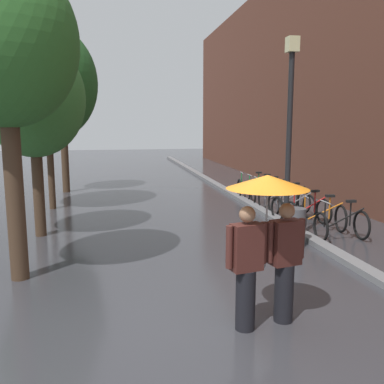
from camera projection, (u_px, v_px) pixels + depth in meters
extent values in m
plane|color=#38383D|center=(212.00, 325.00, 5.62)|extent=(80.00, 80.00, 0.00)
cube|color=slate|center=(232.00, 193.00, 15.89)|extent=(0.30, 36.00, 0.12)
cylinder|color=#473323|center=(15.00, 196.00, 7.06)|extent=(0.30, 0.30, 2.96)
ellipsoid|color=#2D6628|center=(4.00, 41.00, 6.66)|extent=(2.37, 2.37, 2.75)
cylinder|color=#473323|center=(39.00, 190.00, 9.94)|extent=(0.26, 0.26, 2.25)
ellipsoid|color=#387533|center=(33.00, 98.00, 9.59)|extent=(2.38, 2.38, 2.74)
cylinder|color=#473323|center=(51.00, 168.00, 13.12)|extent=(0.21, 0.21, 2.60)
ellipsoid|color=#235623|center=(46.00, 83.00, 12.70)|extent=(3.10, 3.10, 3.56)
cylinder|color=#473323|center=(65.00, 152.00, 16.38)|extent=(0.28, 0.28, 3.16)
ellipsoid|color=#235623|center=(61.00, 82.00, 15.94)|extent=(2.40, 2.40, 3.00)
torus|color=black|center=(321.00, 227.00, 9.52)|extent=(0.08, 0.70, 0.70)
torus|color=black|center=(362.00, 225.00, 9.69)|extent=(0.08, 0.70, 0.70)
cylinder|color=black|center=(346.00, 217.00, 9.59)|extent=(0.88, 0.06, 0.43)
cylinder|color=black|center=(350.00, 214.00, 9.59)|extent=(0.04, 0.04, 0.55)
cube|color=black|center=(351.00, 201.00, 9.54)|extent=(0.22, 0.11, 0.06)
cylinder|color=black|center=(325.00, 214.00, 9.49)|extent=(0.04, 0.04, 0.58)
cylinder|color=#9E9EA3|center=(325.00, 202.00, 9.44)|extent=(0.04, 0.46, 0.03)
torus|color=black|center=(301.00, 219.00, 10.29)|extent=(0.14, 0.70, 0.70)
torus|color=black|center=(341.00, 219.00, 10.36)|extent=(0.14, 0.70, 0.70)
cylinder|color=orange|center=(325.00, 211.00, 10.30)|extent=(0.88, 0.14, 0.43)
cylinder|color=orange|center=(330.00, 208.00, 10.30)|extent=(0.04, 0.04, 0.55)
cube|color=black|center=(330.00, 196.00, 10.25)|extent=(0.23, 0.12, 0.06)
cylinder|color=orange|center=(305.00, 208.00, 10.25)|extent=(0.04, 0.04, 0.58)
cylinder|color=#9E9EA3|center=(305.00, 196.00, 10.20)|extent=(0.08, 0.46, 0.03)
torus|color=black|center=(291.00, 214.00, 10.85)|extent=(0.16, 0.70, 0.70)
torus|color=black|center=(324.00, 212.00, 11.18)|extent=(0.16, 0.70, 0.70)
cylinder|color=red|center=(311.00, 205.00, 11.02)|extent=(0.88, 0.16, 0.43)
cylinder|color=red|center=(315.00, 202.00, 11.04)|extent=(0.04, 0.04, 0.55)
cube|color=black|center=(315.00, 191.00, 10.99)|extent=(0.23, 0.13, 0.06)
cylinder|color=red|center=(294.00, 203.00, 10.83)|extent=(0.04, 0.04, 0.58)
cylinder|color=#9E9EA3|center=(295.00, 192.00, 10.79)|extent=(0.09, 0.46, 0.03)
torus|color=black|center=(277.00, 209.00, 11.56)|extent=(0.14, 0.70, 0.70)
torus|color=black|center=(309.00, 207.00, 11.85)|extent=(0.14, 0.70, 0.70)
cylinder|color=slate|center=(297.00, 201.00, 11.70)|extent=(0.88, 0.13, 0.43)
cylinder|color=slate|center=(300.00, 198.00, 11.72)|extent=(0.04, 0.04, 0.55)
cube|color=black|center=(301.00, 187.00, 11.67)|extent=(0.23, 0.12, 0.06)
cylinder|color=slate|center=(280.00, 198.00, 11.53)|extent=(0.04, 0.04, 0.58)
cylinder|color=#9E9EA3|center=(281.00, 188.00, 11.49)|extent=(0.08, 0.46, 0.03)
torus|color=black|center=(274.00, 204.00, 12.26)|extent=(0.15, 0.70, 0.70)
torus|color=black|center=(304.00, 202.00, 12.58)|extent=(0.15, 0.70, 0.70)
cylinder|color=slate|center=(292.00, 196.00, 12.42)|extent=(0.88, 0.15, 0.43)
cylinder|color=slate|center=(295.00, 194.00, 12.44)|extent=(0.04, 0.04, 0.55)
cube|color=black|center=(296.00, 184.00, 12.39)|extent=(0.23, 0.13, 0.06)
cylinder|color=slate|center=(277.00, 194.00, 12.24)|extent=(0.04, 0.04, 0.58)
cylinder|color=#9E9EA3|center=(277.00, 184.00, 12.19)|extent=(0.09, 0.46, 0.03)
torus|color=black|center=(263.00, 199.00, 13.04)|extent=(0.11, 0.70, 0.70)
torus|color=black|center=(292.00, 198.00, 13.29)|extent=(0.11, 0.70, 0.70)
cylinder|color=slate|center=(281.00, 192.00, 13.16)|extent=(0.88, 0.10, 0.43)
cylinder|color=slate|center=(284.00, 190.00, 13.17)|extent=(0.04, 0.04, 0.55)
cube|color=black|center=(284.00, 180.00, 13.12)|extent=(0.23, 0.12, 0.06)
cylinder|color=slate|center=(266.00, 190.00, 13.01)|extent=(0.04, 0.04, 0.58)
cylinder|color=#9E9EA3|center=(266.00, 181.00, 12.96)|extent=(0.06, 0.46, 0.03)
torus|color=black|center=(253.00, 195.00, 13.91)|extent=(0.15, 0.70, 0.70)
torus|color=black|center=(283.00, 194.00, 13.98)|extent=(0.15, 0.70, 0.70)
cylinder|color=#1E7A38|center=(271.00, 188.00, 13.92)|extent=(0.88, 0.15, 0.43)
cylinder|color=#1E7A38|center=(274.00, 186.00, 13.91)|extent=(0.04, 0.04, 0.55)
cube|color=black|center=(275.00, 177.00, 13.86)|extent=(0.23, 0.13, 0.06)
cylinder|color=#1E7A38|center=(256.00, 186.00, 13.87)|extent=(0.04, 0.04, 0.58)
cylinder|color=#9E9EA3|center=(256.00, 177.00, 13.83)|extent=(0.09, 0.46, 0.03)
torus|color=black|center=(247.00, 191.00, 14.54)|extent=(0.08, 0.70, 0.70)
torus|color=black|center=(275.00, 191.00, 14.71)|extent=(0.08, 0.70, 0.70)
cylinder|color=#1E7A38|center=(264.00, 185.00, 14.61)|extent=(0.88, 0.06, 0.43)
cylinder|color=#1E7A38|center=(267.00, 183.00, 14.62)|extent=(0.04, 0.04, 0.55)
cube|color=black|center=(267.00, 175.00, 14.57)|extent=(0.22, 0.11, 0.06)
cylinder|color=#1E7A38|center=(250.00, 183.00, 14.51)|extent=(0.04, 0.04, 0.58)
cylinder|color=#9E9EA3|center=(250.00, 175.00, 14.46)|extent=(0.04, 0.46, 0.03)
torus|color=black|center=(239.00, 188.00, 15.26)|extent=(0.16, 0.70, 0.70)
torus|color=black|center=(267.00, 188.00, 15.31)|extent=(0.16, 0.70, 0.70)
cylinder|color=#1E7A38|center=(256.00, 183.00, 15.26)|extent=(0.88, 0.16, 0.43)
cylinder|color=#1E7A38|center=(259.00, 181.00, 15.25)|extent=(0.04, 0.04, 0.55)
cube|color=black|center=(259.00, 173.00, 15.21)|extent=(0.23, 0.13, 0.06)
cylinder|color=#1E7A38|center=(242.00, 180.00, 15.22)|extent=(0.04, 0.04, 0.58)
cylinder|color=#9E9EA3|center=(242.00, 173.00, 15.17)|extent=(0.09, 0.46, 0.03)
cylinder|color=black|center=(245.00, 300.00, 5.44)|extent=(0.26, 0.26, 0.81)
cube|color=#4C231E|center=(247.00, 247.00, 5.33)|extent=(0.44, 0.30, 0.61)
sphere|color=#9E7051|center=(247.00, 214.00, 5.26)|extent=(0.21, 0.21, 0.21)
cylinder|color=#4C231E|center=(229.00, 247.00, 5.23)|extent=(0.09, 0.09, 0.55)
cylinder|color=#4C231E|center=(263.00, 243.00, 5.41)|extent=(0.09, 0.09, 0.55)
cylinder|color=black|center=(284.00, 293.00, 5.67)|extent=(0.26, 0.26, 0.81)
cube|color=#4C231E|center=(286.00, 242.00, 5.55)|extent=(0.44, 0.30, 0.61)
sphere|color=#9E7051|center=(287.00, 211.00, 5.48)|extent=(0.21, 0.21, 0.21)
cylinder|color=#4C231E|center=(270.00, 242.00, 5.45)|extent=(0.09, 0.09, 0.55)
cylinder|color=#4C231E|center=(301.00, 238.00, 5.64)|extent=(0.09, 0.09, 0.55)
cylinder|color=#9E9EA3|center=(266.00, 228.00, 5.42)|extent=(0.02, 0.02, 1.08)
cone|color=orange|center=(268.00, 182.00, 5.32)|extent=(1.07, 1.07, 0.18)
cylinder|color=black|center=(288.00, 151.00, 9.23)|extent=(0.12, 0.12, 4.20)
cube|color=beige|center=(292.00, 44.00, 8.86)|extent=(0.24, 0.24, 0.32)
cylinder|color=#4C4C51|center=(295.00, 227.00, 9.21)|extent=(0.44, 0.44, 0.85)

